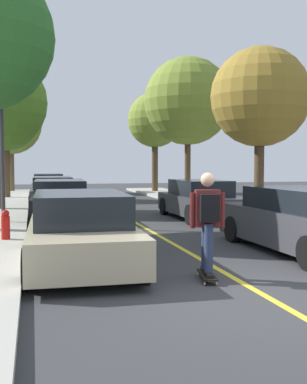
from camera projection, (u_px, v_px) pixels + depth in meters
The scene contains 17 objects.
ground at pixel (264, 295), 6.90m from camera, with size 80.00×80.00×0.00m, color #353538.
center_line at pixel (181, 248), 10.77m from camera, with size 0.12×39.20×0.01m, color gold.
parked_car_left_nearest at pixel (80, 230), 8.98m from camera, with size 2.12×4.67×1.37m.
parked_car_left_near at pixel (60, 201), 15.63m from camera, with size 2.01×4.19×1.39m.
parked_car_left_far at pixel (53, 192), 21.18m from camera, with size 2.09×4.67×1.35m.
parked_car_left_farthest at pixel (49, 186), 26.51m from camera, with size 1.93×4.17×1.37m.
parked_car_right_nearest at pixel (303, 221), 10.20m from camera, with size 2.00×4.69×1.40m.
parked_car_right_near at pixel (199, 200), 16.57m from camera, with size 1.86×4.47×1.36m.
street_tree_left_far at pixel (6, 118), 25.18m from camera, with size 3.49×3.49×5.97m.
street_tree_left_farthest at pixel (11, 124), 31.18m from camera, with size 4.00×4.00×6.43m.
street_tree_right_nearest at pixel (260, 98), 16.70m from camera, with size 3.52×3.52×5.90m.
street_tree_right_near at pixel (188, 101), 24.41m from camera, with size 4.53×4.53×7.29m.
street_tree_right_far at pixel (155, 120), 30.99m from camera, with size 3.59×3.59×6.47m.
fire_hydrant at pixel (6, 225), 11.14m from camera, with size 0.20×0.20×0.70m.
streetlamp at pixel (2, 127), 14.38m from camera, with size 0.36×0.24×5.02m.
skateboard at pixel (207, 275), 7.80m from camera, with size 0.37×0.87×0.10m.
skateboarder at pixel (208, 217), 7.71m from camera, with size 0.59×0.71×1.67m.
Camera 1 is at (-3.26, -6.18, 1.91)m, focal length 44.25 mm.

